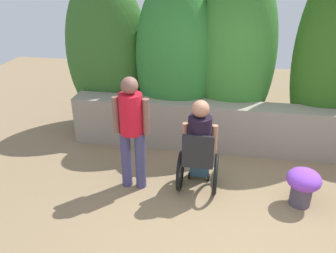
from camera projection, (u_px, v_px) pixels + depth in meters
The scene contains 6 objects.
ground_plane at pixel (232, 227), 4.10m from camera, with size 13.90×13.90×0.00m, color #87704F.
stone_retaining_wall at pixel (235, 128), 5.61m from camera, with size 5.38×0.43×0.80m, color gray.
hedge_backdrop at pixel (235, 59), 5.68m from camera, with size 6.43×1.25×3.04m.
person_in_wheelchair at pixel (199, 149), 4.54m from camera, with size 0.53×0.66×1.33m.
person_standing_companion at pixel (132, 127), 4.46m from camera, with size 0.49×0.30×1.59m.
flower_pot_purple_near at pixel (303, 184), 4.36m from camera, with size 0.43×0.43×0.51m.
Camera 1 is at (-0.20, -3.25, 2.87)m, focal length 36.84 mm.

